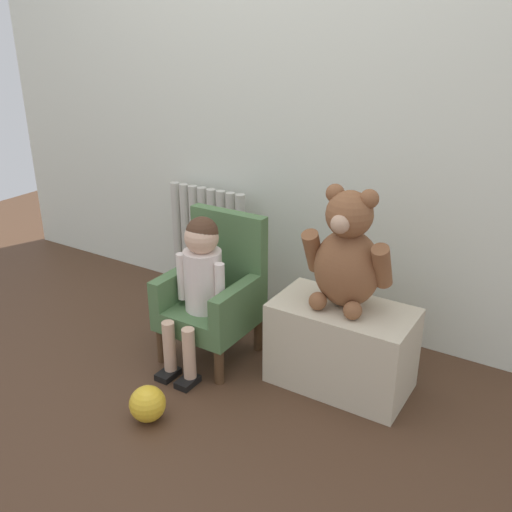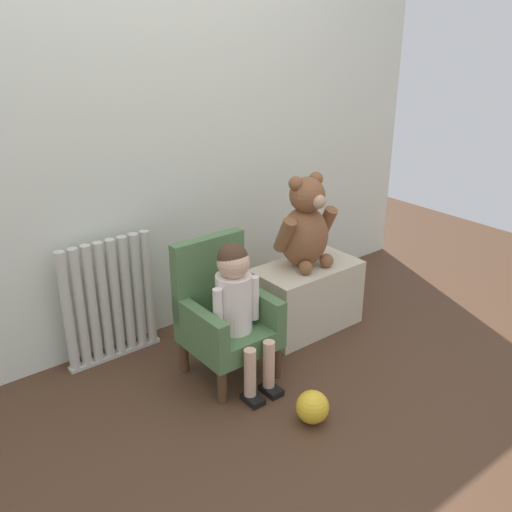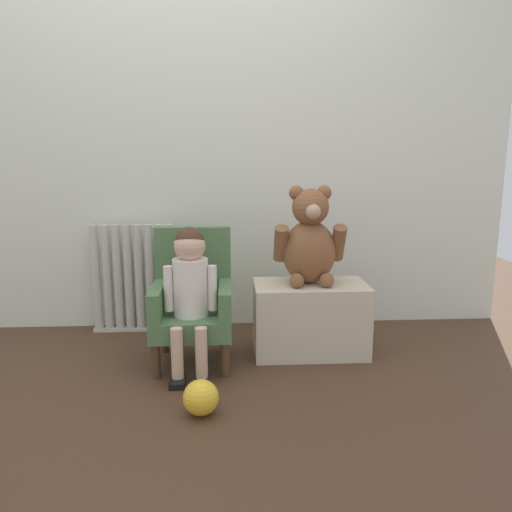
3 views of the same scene
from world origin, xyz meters
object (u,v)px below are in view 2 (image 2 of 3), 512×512
object	(u,v)px
child_armchair	(223,314)
toy_ball	(312,407)
radiator	(110,301)
large_teddy_bear	(305,227)
low_bench	(306,296)
child_figure	(237,296)

from	to	relation	value
child_armchair	toy_ball	world-z (taller)	child_armchair
radiator	large_teddy_bear	distance (m)	1.08
radiator	large_teddy_bear	size ratio (longest dim) A/B	1.26
radiator	low_bench	xyz separation A→B (m)	(0.99, -0.39, -0.13)
child_armchair	large_teddy_bear	bearing A→B (deg)	7.90
large_teddy_bear	child_armchair	bearing A→B (deg)	-172.10
radiator	toy_ball	world-z (taller)	radiator
child_armchair	child_figure	size ratio (longest dim) A/B	0.96
radiator	child_figure	size ratio (longest dim) A/B	0.91
child_figure	low_bench	xyz separation A→B (m)	(0.61, 0.17, -0.26)
large_teddy_bear	toy_ball	bearing A→B (deg)	-129.75
child_armchair	large_teddy_bear	world-z (taller)	large_teddy_bear
radiator	toy_ball	distance (m)	1.13
radiator	low_bench	bearing A→B (deg)	-21.47
child_armchair	child_figure	xyz separation A→B (m)	(-0.00, -0.11, 0.14)
large_teddy_bear	toy_ball	xyz separation A→B (m)	(-0.54, -0.65, -0.53)
toy_ball	large_teddy_bear	bearing A→B (deg)	50.25
low_bench	radiator	bearing A→B (deg)	158.53
child_figure	low_bench	size ratio (longest dim) A/B	1.19
child_armchair	radiator	bearing A→B (deg)	129.64
toy_ball	child_figure	bearing A→B (deg)	98.30
child_figure	large_teddy_bear	xyz separation A→B (m)	(0.60, 0.19, 0.15)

